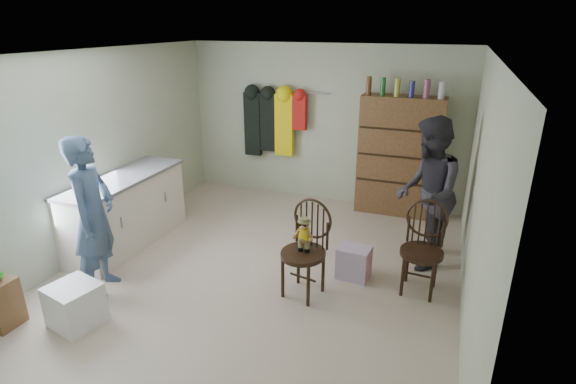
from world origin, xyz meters
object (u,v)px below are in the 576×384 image
at_px(dresser, 399,156).
at_px(chair_far, 423,244).
at_px(counter, 126,210).
at_px(chair_front, 306,243).

bearing_deg(dresser, chair_far, -75.25).
distance_m(counter, dresser, 3.96).
relative_size(counter, chair_front, 1.75).
height_order(counter, chair_front, chair_front).
bearing_deg(counter, dresser, 35.68).
distance_m(counter, chair_front, 2.61).
xyz_separation_m(chair_front, dresser, (0.61, 2.60, 0.31)).
xyz_separation_m(counter, chair_front, (2.59, -0.30, 0.13)).
bearing_deg(chair_front, dresser, 88.76).
bearing_deg(chair_front, counter, -174.57).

